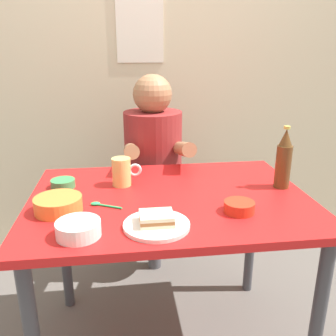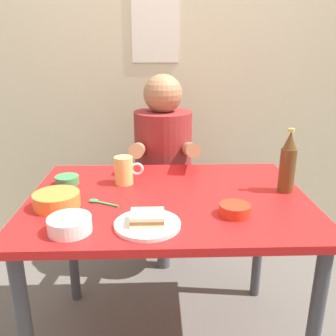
{
  "view_description": "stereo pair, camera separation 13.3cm",
  "coord_description": "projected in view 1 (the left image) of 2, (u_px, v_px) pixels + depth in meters",
  "views": [
    {
      "loc": [
        -0.18,
        -1.31,
        1.3
      ],
      "look_at": [
        0.0,
        0.05,
        0.84
      ],
      "focal_mm": 38.53,
      "sensor_mm": 36.0,
      "label": 1
    },
    {
      "loc": [
        -0.05,
        -1.32,
        1.3
      ],
      "look_at": [
        0.0,
        0.05,
        0.84
      ],
      "focal_mm": 38.53,
      "sensor_mm": 36.0,
      "label": 2
    }
  ],
  "objects": [
    {
      "name": "person_seated",
      "position": [
        153.0,
        149.0,
        2.01
      ],
      "size": [
        0.33,
        0.56,
        0.72
      ],
      "color": "maroon",
      "rests_on": "stool"
    },
    {
      "name": "beer_bottle",
      "position": [
        284.0,
        160.0,
        1.49
      ],
      "size": [
        0.06,
        0.06,
        0.26
      ],
      "color": "#593819",
      "rests_on": "dining_table"
    },
    {
      "name": "plate_orange",
      "position": [
        157.0,
        225.0,
        1.18
      ],
      "size": [
        0.22,
        0.22,
        0.01
      ],
      "primitive_type": "cylinder",
      "color": "silver",
      "rests_on": "dining_table"
    },
    {
      "name": "soup_bowl_orange",
      "position": [
        58.0,
        204.0,
        1.29
      ],
      "size": [
        0.17,
        0.17,
        0.05
      ],
      "color": "orange",
      "rests_on": "dining_table"
    },
    {
      "name": "stool",
      "position": [
        154.0,
        216.0,
        2.15
      ],
      "size": [
        0.34,
        0.34,
        0.45
      ],
      "color": "#4C4C51",
      "rests_on": "ground"
    },
    {
      "name": "beer_mug",
      "position": [
        122.0,
        172.0,
        1.53
      ],
      "size": [
        0.13,
        0.08,
        0.12
      ],
      "color": "#D1BC66",
      "rests_on": "dining_table"
    },
    {
      "name": "rice_bowl_white",
      "position": [
        78.0,
        228.0,
        1.12
      ],
      "size": [
        0.14,
        0.14,
        0.05
      ],
      "color": "silver",
      "rests_on": "dining_table"
    },
    {
      "name": "dining_table",
      "position": [
        170.0,
        217.0,
        1.46
      ],
      "size": [
        1.1,
        0.8,
        0.74
      ],
      "color": "red",
      "rests_on": "ground"
    },
    {
      "name": "spoon",
      "position": [
        101.0,
        205.0,
        1.34
      ],
      "size": [
        0.12,
        0.07,
        0.01
      ],
      "color": "#26A559",
      "rests_on": "dining_table"
    },
    {
      "name": "wall_back",
      "position": [
        147.0,
        47.0,
        2.24
      ],
      "size": [
        4.4,
        0.09,
        2.6
      ],
      "color": "beige",
      "rests_on": "ground"
    },
    {
      "name": "dip_bowl_green",
      "position": [
        63.0,
        183.0,
        1.51
      ],
      "size": [
        0.1,
        0.1,
        0.03
      ],
      "color": "#388C4C",
      "rests_on": "dining_table"
    },
    {
      "name": "sauce_bowl_chili",
      "position": [
        239.0,
        206.0,
        1.28
      ],
      "size": [
        0.11,
        0.11,
        0.04
      ],
      "color": "red",
      "rests_on": "dining_table"
    },
    {
      "name": "sandwich",
      "position": [
        156.0,
        218.0,
        1.17
      ],
      "size": [
        0.11,
        0.09,
        0.04
      ],
      "color": "beige",
      "rests_on": "plate_orange"
    }
  ]
}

